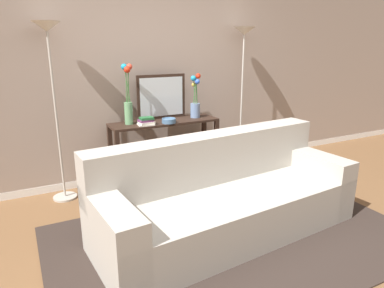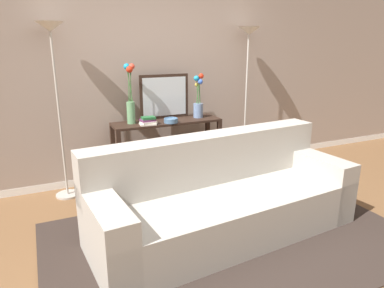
% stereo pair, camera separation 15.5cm
% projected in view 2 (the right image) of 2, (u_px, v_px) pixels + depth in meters
% --- Properties ---
extents(ground_plane, '(16.00, 16.00, 0.02)m').
position_uv_depth(ground_plane, '(214.00, 246.00, 3.05)').
color(ground_plane, brown).
extents(back_wall, '(12.00, 0.15, 2.94)m').
position_uv_depth(back_wall, '(144.00, 62.00, 4.31)').
color(back_wall, white).
rests_on(back_wall, ground).
extents(area_rug, '(3.19, 2.01, 0.01)m').
position_uv_depth(area_rug, '(231.00, 239.00, 3.13)').
color(area_rug, '#332823').
rests_on(area_rug, ground).
extents(couch, '(2.50, 1.09, 0.88)m').
position_uv_depth(couch, '(223.00, 200.00, 3.18)').
color(couch, '#ADA89E').
rests_on(couch, ground).
extents(console_table, '(1.32, 0.38, 0.78)m').
position_uv_depth(console_table, '(167.00, 140.00, 4.30)').
color(console_table, black).
rests_on(console_table, ground).
extents(floor_lamp_left, '(0.28, 0.28, 1.90)m').
position_uv_depth(floor_lamp_left, '(54.00, 63.00, 3.61)').
color(floor_lamp_left, '#B7B2A8').
rests_on(floor_lamp_left, ground).
extents(floor_lamp_right, '(0.28, 0.28, 1.89)m').
position_uv_depth(floor_lamp_right, '(248.00, 59.00, 4.56)').
color(floor_lamp_right, '#B7B2A8').
rests_on(floor_lamp_right, ground).
extents(wall_mirror, '(0.63, 0.02, 0.54)m').
position_uv_depth(wall_mirror, '(164.00, 97.00, 4.31)').
color(wall_mirror, black).
rests_on(wall_mirror, console_table).
extents(vase_tall_flowers, '(0.12, 0.14, 0.69)m').
position_uv_depth(vase_tall_flowers, '(130.00, 98.00, 4.01)').
color(vase_tall_flowers, '#669E6B').
rests_on(vase_tall_flowers, console_table).
extents(vase_short_flowers, '(0.13, 0.13, 0.55)m').
position_uv_depth(vase_short_flowers, '(198.00, 102.00, 4.37)').
color(vase_short_flowers, '#6B84AD').
rests_on(vase_short_flowers, console_table).
extents(fruit_bowl, '(0.17, 0.17, 0.06)m').
position_uv_depth(fruit_bowl, '(171.00, 120.00, 4.13)').
color(fruit_bowl, '#4C7093').
rests_on(fruit_bowl, console_table).
extents(book_stack, '(0.20, 0.15, 0.09)m').
position_uv_depth(book_stack, '(148.00, 121.00, 4.03)').
color(book_stack, silver).
rests_on(book_stack, console_table).
extents(book_row_under_console, '(0.40, 0.18, 0.13)m').
position_uv_depth(book_row_under_console, '(142.00, 181.00, 4.30)').
color(book_row_under_console, silver).
rests_on(book_row_under_console, ground).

